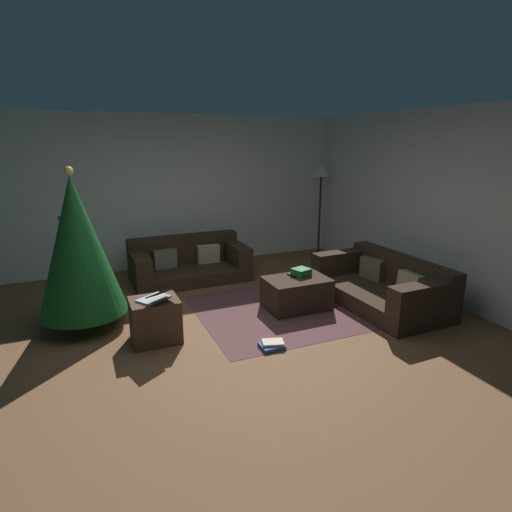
% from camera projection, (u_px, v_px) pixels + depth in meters
% --- Properties ---
extents(ground_plane, '(6.40, 6.40, 0.00)m').
position_uv_depth(ground_plane, '(233.00, 336.00, 4.81)').
color(ground_plane, brown).
extents(rear_partition, '(6.40, 0.12, 2.60)m').
position_uv_depth(rear_partition, '(169.00, 192.00, 7.25)').
color(rear_partition, silver).
rests_on(rear_partition, ground_plane).
extents(corner_partition, '(0.12, 6.40, 2.60)m').
position_uv_depth(corner_partition, '(449.00, 207.00, 5.66)').
color(corner_partition, silver).
rests_on(corner_partition, ground_plane).
extents(couch_left, '(1.82, 0.97, 0.66)m').
position_uv_depth(couch_left, '(188.00, 263.00, 6.77)').
color(couch_left, '#332319').
rests_on(couch_left, ground_plane).
extents(couch_right, '(1.04, 1.88, 0.64)m').
position_uv_depth(couch_right, '(384.00, 286.00, 5.70)').
color(couch_right, '#332319').
rests_on(couch_right, ground_plane).
extents(ottoman, '(0.82, 0.57, 0.41)m').
position_uv_depth(ottoman, '(297.00, 293.00, 5.57)').
color(ottoman, '#332319').
rests_on(ottoman, ground_plane).
extents(gift_box, '(0.26, 0.25, 0.10)m').
position_uv_depth(gift_box, '(301.00, 272.00, 5.60)').
color(gift_box, '#19662D').
rests_on(gift_box, ottoman).
extents(tv_remote, '(0.08, 0.17, 0.02)m').
position_uv_depth(tv_remote, '(292.00, 275.00, 5.61)').
color(tv_remote, black).
rests_on(tv_remote, ottoman).
extents(christmas_tree, '(1.00, 1.00, 1.90)m').
position_uv_depth(christmas_tree, '(78.00, 246.00, 4.80)').
color(christmas_tree, brown).
rests_on(christmas_tree, ground_plane).
extents(side_table, '(0.52, 0.44, 0.49)m').
position_uv_depth(side_table, '(155.00, 320.00, 4.65)').
color(side_table, '#4C3323').
rests_on(side_table, ground_plane).
extents(laptop, '(0.48, 0.49, 0.17)m').
position_uv_depth(laptop, '(157.00, 296.00, 4.54)').
color(laptop, silver).
rests_on(laptop, side_table).
extents(book_stack, '(0.28, 0.23, 0.07)m').
position_uv_depth(book_stack, '(272.00, 345.00, 4.53)').
color(book_stack, '#2D5193').
rests_on(book_stack, ground_plane).
extents(corner_lamp, '(0.36, 0.36, 1.76)m').
position_uv_depth(corner_lamp, '(321.00, 177.00, 7.80)').
color(corner_lamp, black).
rests_on(corner_lamp, ground_plane).
extents(area_rug, '(2.60, 2.00, 0.01)m').
position_uv_depth(area_rug, '(296.00, 308.00, 5.62)').
color(area_rug, brown).
rests_on(area_rug, ground_plane).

